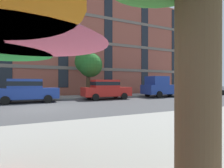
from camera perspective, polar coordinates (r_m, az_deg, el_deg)
ground_plane at (r=10.94m, az=-22.48°, el=-7.46°), size 120.00×120.00×0.00m
sidewalk_far at (r=17.70m, az=-23.44°, el=-4.33°), size 56.00×3.60×0.12m
apartment_building at (r=26.30m, az=-23.95°, el=11.03°), size 44.04×12.08×12.80m
sedan_blue at (r=14.55m, az=-26.20°, el=-1.81°), size 4.40×1.98×1.78m
sedan_red at (r=15.79m, az=-2.02°, el=-1.63°), size 4.40×1.98×1.78m
pickup_blue at (r=19.41m, az=16.53°, el=-1.07°), size 5.10×2.12×2.20m
sedan_silver at (r=24.83m, az=29.18°, el=-0.98°), size 4.40×1.98×1.78m
street_tree_middle at (r=18.17m, az=-7.76°, el=6.59°), size 2.82×2.69×4.89m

